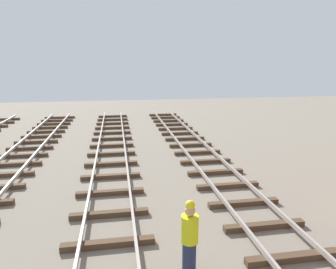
% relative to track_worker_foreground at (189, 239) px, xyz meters
% --- Properties ---
extents(track_worker_foreground, '(0.40, 0.40, 1.87)m').
position_rel_track_worker_foreground_xyz_m(track_worker_foreground, '(0.00, 0.00, 0.00)').
color(track_worker_foreground, '#262D4C').
rests_on(track_worker_foreground, ground).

